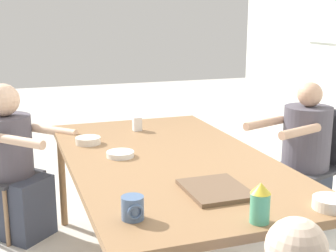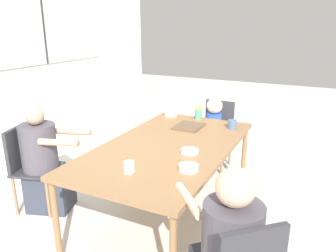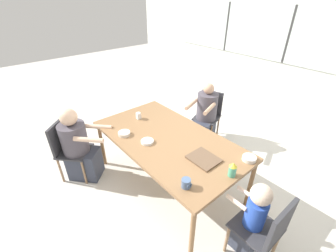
# 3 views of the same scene
# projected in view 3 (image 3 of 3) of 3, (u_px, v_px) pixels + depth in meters

# --- Properties ---
(ground_plane) EXTENTS (16.00, 16.00, 0.00)m
(ground_plane) POSITION_uv_depth(u_px,v_px,m) (168.00, 182.00, 3.21)
(ground_plane) COLOR beige
(wall_back_with_windows) EXTENTS (8.40, 0.08, 2.80)m
(wall_back_with_windows) POSITION_uv_depth(u_px,v_px,m) (286.00, 51.00, 4.01)
(wall_back_with_windows) COLOR silver
(wall_back_with_windows) RESTS_ON ground_plane
(dining_table) EXTENTS (1.99, 1.10, 0.76)m
(dining_table) POSITION_uv_depth(u_px,v_px,m) (168.00, 141.00, 2.85)
(dining_table) COLOR olive
(dining_table) RESTS_ON ground_plane
(chair_for_woman_green_shirt) EXTENTS (0.57, 0.57, 0.86)m
(chair_for_woman_green_shirt) POSITION_uv_depth(u_px,v_px,m) (67.00, 146.00, 3.09)
(chair_for_woman_green_shirt) COLOR #333338
(chair_for_woman_green_shirt) RESTS_ON ground_plane
(chair_for_man_blue_shirt) EXTENTS (0.51, 0.51, 0.86)m
(chair_for_man_blue_shirt) POSITION_uv_depth(u_px,v_px,m) (209.00, 111.00, 3.97)
(chair_for_man_blue_shirt) COLOR #333338
(chair_for_man_blue_shirt) RESTS_ON ground_plane
(chair_for_toddler) EXTENTS (0.41, 0.41, 0.86)m
(chair_for_toddler) POSITION_uv_depth(u_px,v_px,m) (267.00, 229.00, 2.02)
(chair_for_toddler) COLOR #333338
(chair_for_toddler) RESTS_ON ground_plane
(person_woman_green_shirt) EXTENTS (0.69, 0.68, 1.08)m
(person_woman_green_shirt) POSITION_uv_depth(u_px,v_px,m) (79.00, 149.00, 3.09)
(person_woman_green_shirt) COLOR #333847
(person_woman_green_shirt) RESTS_ON ground_plane
(person_man_blue_shirt) EXTENTS (0.52, 0.69, 1.07)m
(person_man_blue_shirt) POSITION_uv_depth(u_px,v_px,m) (205.00, 117.00, 3.87)
(person_man_blue_shirt) COLOR #333847
(person_man_blue_shirt) RESTS_ON ground_plane
(person_toddler) EXTENTS (0.37, 0.22, 0.94)m
(person_toddler) POSITION_uv_depth(u_px,v_px,m) (251.00, 220.00, 2.15)
(person_toddler) COLOR #333847
(person_toddler) RESTS_ON ground_plane
(food_tray_dark) EXTENTS (0.32, 0.27, 0.02)m
(food_tray_dark) POSITION_uv_depth(u_px,v_px,m) (204.00, 159.00, 2.46)
(food_tray_dark) COLOR brown
(food_tray_dark) RESTS_ON dining_table
(coffee_mug) EXTENTS (0.10, 0.09, 0.09)m
(coffee_mug) POSITION_uv_depth(u_px,v_px,m) (186.00, 183.00, 2.10)
(coffee_mug) COLOR slate
(coffee_mug) RESTS_ON dining_table
(sippy_cup) EXTENTS (0.08, 0.08, 0.16)m
(sippy_cup) POSITION_uv_depth(u_px,v_px,m) (233.00, 169.00, 2.21)
(sippy_cup) COLOR #4CA57F
(sippy_cup) RESTS_ON dining_table
(milk_carton_small) EXTENTS (0.06, 0.06, 0.09)m
(milk_carton_small) POSITION_uv_depth(u_px,v_px,m) (139.00, 116.00, 3.23)
(milk_carton_small) COLOR silver
(milk_carton_small) RESTS_ON dining_table
(bowl_white_shallow) EXTENTS (0.16, 0.16, 0.03)m
(bowl_white_shallow) POSITION_uv_depth(u_px,v_px,m) (147.00, 141.00, 2.73)
(bowl_white_shallow) COLOR white
(bowl_white_shallow) RESTS_ON dining_table
(bowl_cereal) EXTENTS (0.15, 0.15, 0.05)m
(bowl_cereal) POSITION_uv_depth(u_px,v_px,m) (249.00, 158.00, 2.45)
(bowl_cereal) COLOR silver
(bowl_cereal) RESTS_ON dining_table
(bowl_fruit) EXTENTS (0.15, 0.15, 0.04)m
(bowl_fruit) POSITION_uv_depth(u_px,v_px,m) (124.00, 133.00, 2.87)
(bowl_fruit) COLOR silver
(bowl_fruit) RESTS_ON dining_table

